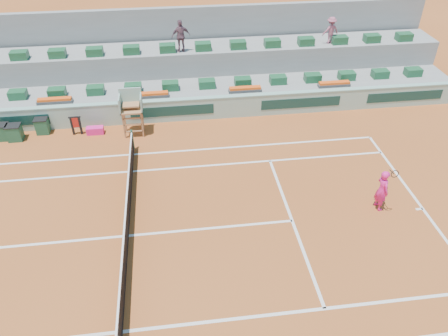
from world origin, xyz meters
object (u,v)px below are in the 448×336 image
(player_bag, at_px, (95,130))
(tennis_player, at_px, (382,190))
(umpire_chair, at_px, (131,106))
(drink_cooler_a, at_px, (42,126))

(player_bag, bearing_deg, tennis_player, -31.25)
(player_bag, relative_size, umpire_chair, 0.36)
(umpire_chair, distance_m, tennis_player, 12.38)
(player_bag, relative_size, drink_cooler_a, 1.02)
(player_bag, distance_m, tennis_player, 14.15)
(player_bag, distance_m, umpire_chair, 2.43)
(tennis_player, bearing_deg, umpire_chair, 144.57)
(player_bag, relative_size, tennis_player, 0.38)
(drink_cooler_a, relative_size, tennis_player, 0.37)
(player_bag, height_order, umpire_chair, umpire_chair)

